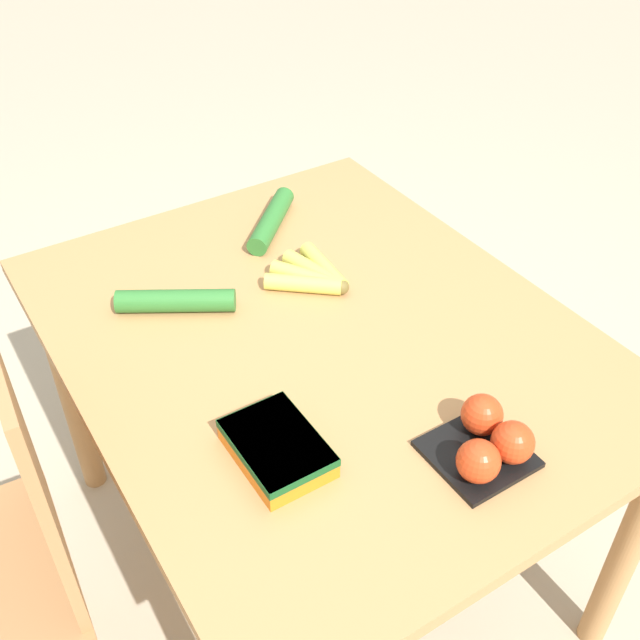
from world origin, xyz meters
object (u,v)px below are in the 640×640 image
tomato_pack (488,442)px  carrot_bag (277,447)px  banana_bunch (313,275)px  cucumber_near (176,301)px  cucumber_far (271,220)px

tomato_pack → carrot_bag: size_ratio=0.85×
banana_bunch → carrot_bag: (-0.39, 0.31, 0.01)m
banana_bunch → cucumber_near: size_ratio=0.78×
tomato_pack → carrot_bag: tomato_pack is taller
tomato_pack → cucumber_near: bearing=22.8°
cucumber_near → cucumber_far: size_ratio=1.12×
banana_bunch → cucumber_near: cucumber_near is taller
cucumber_near → tomato_pack: bearing=-157.2°
cucumber_near → cucumber_far: 0.36m
carrot_bag → cucumber_far: cucumber_far is taller
banana_bunch → cucumber_near: bearing=76.8°
carrot_bag → cucumber_far: 0.71m
carrot_bag → cucumber_near: size_ratio=0.79×
cucumber_near → cucumber_far: same height
banana_bunch → cucumber_far: bearing=-7.6°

